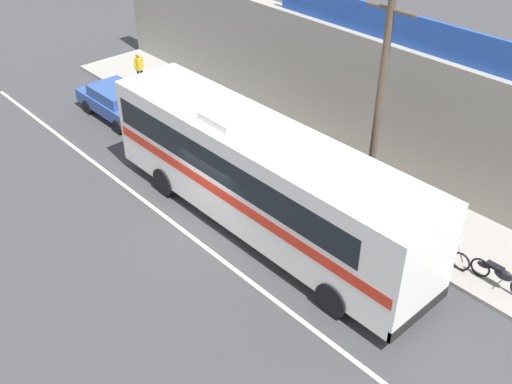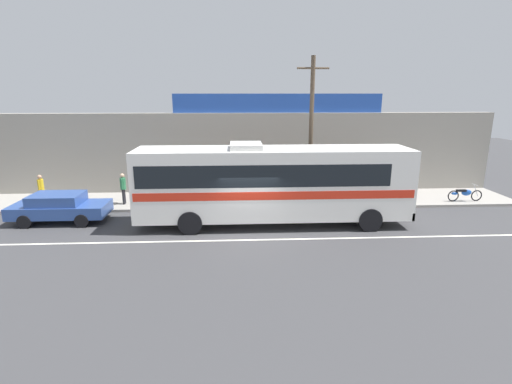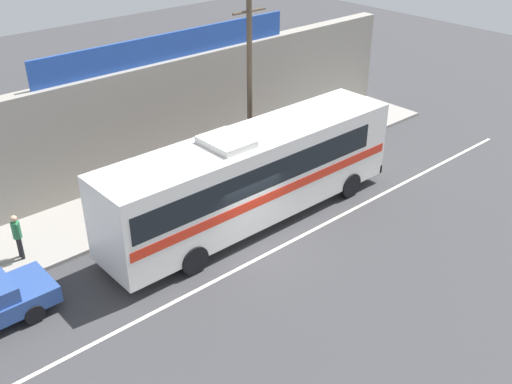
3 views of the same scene
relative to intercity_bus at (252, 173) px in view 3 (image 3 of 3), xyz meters
name	(u,v)px [view 3 (image 3 of 3)]	position (x,y,z in m)	size (l,w,h in m)	color
ground_plane	(252,244)	(-1.06, -1.22, -2.07)	(70.00, 70.00, 0.00)	#3A3A3D
sidewalk_slab	(170,191)	(-1.06, 3.98, -2.00)	(30.00, 3.60, 0.14)	gray
storefront_facade	(137,124)	(-1.06, 6.13, 0.33)	(30.00, 0.70, 4.80)	gray
storefront_billboard	(171,46)	(0.94, 6.13, 3.28)	(12.35, 0.12, 1.10)	#234CAD
road_center_stripe	(267,254)	(-1.06, -2.02, -2.06)	(30.00, 0.14, 0.01)	silver
intercity_bus	(252,173)	(0.00, 0.00, 0.00)	(12.33, 2.68, 3.78)	white
utility_pole	(250,89)	(2.26, 2.69, 2.00)	(1.60, 0.22, 7.58)	brown
motorcycle_black	(375,116)	(10.94, 2.83, -1.50)	(1.94, 0.56, 0.94)	black
motorcycle_blue	(318,136)	(6.86, 3.00, -1.50)	(1.87, 0.56, 0.94)	black
motorcycle_orange	(294,148)	(5.03, 2.82, -1.50)	(1.97, 0.56, 0.94)	black
pedestrian_far_right	(17,234)	(-7.63, 3.28, -0.96)	(0.30, 0.48, 1.67)	black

